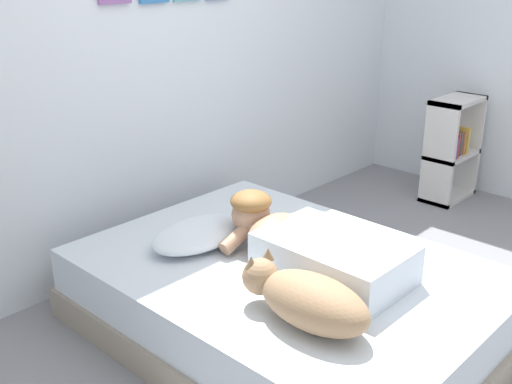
# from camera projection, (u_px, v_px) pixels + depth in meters

# --- Properties ---
(ground_plane) EXTENTS (12.74, 12.74, 0.00)m
(ground_plane) POSITION_uv_depth(u_px,v_px,m) (406.00, 348.00, 2.85)
(ground_plane) COLOR gray
(back_wall) EXTENTS (4.37, 0.12, 2.50)m
(back_wall) POSITION_uv_depth(u_px,v_px,m) (165.00, 39.00, 3.45)
(back_wall) COLOR silver
(back_wall) RESTS_ON ground
(bed) EXTENTS (1.38, 1.91, 0.37)m
(bed) POSITION_uv_depth(u_px,v_px,m) (286.00, 299.00, 2.90)
(bed) COLOR gray
(bed) RESTS_ON ground
(pillow) EXTENTS (0.52, 0.32, 0.11)m
(pillow) POSITION_uv_depth(u_px,v_px,m) (199.00, 234.00, 3.01)
(pillow) COLOR silver
(pillow) RESTS_ON bed
(person_lying) EXTENTS (0.43, 0.92, 0.27)m
(person_lying) POSITION_uv_depth(u_px,v_px,m) (309.00, 245.00, 2.77)
(person_lying) COLOR silver
(person_lying) RESTS_ON bed
(dog) EXTENTS (0.26, 0.57, 0.21)m
(dog) POSITION_uv_depth(u_px,v_px,m) (307.00, 299.00, 2.35)
(dog) COLOR #9E7A56
(dog) RESTS_ON bed
(coffee_cup) EXTENTS (0.12, 0.09, 0.07)m
(coffee_cup) POSITION_uv_depth(u_px,v_px,m) (245.00, 215.00, 3.27)
(coffee_cup) COLOR #D84C47
(coffee_cup) RESTS_ON bed
(cell_phone) EXTENTS (0.07, 0.14, 0.01)m
(cell_phone) POSITION_uv_depth(u_px,v_px,m) (321.00, 307.00, 2.48)
(cell_phone) COLOR black
(cell_phone) RESTS_ON bed
(bookshelf) EXTENTS (0.45, 0.24, 0.75)m
(bookshelf) POSITION_uv_depth(u_px,v_px,m) (452.00, 148.00, 4.47)
(bookshelf) COLOR silver
(bookshelf) RESTS_ON ground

